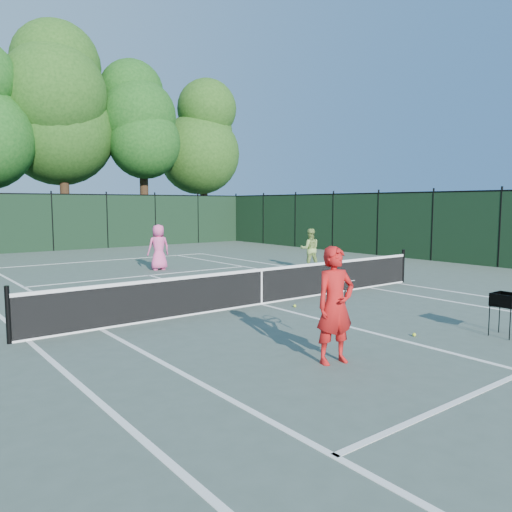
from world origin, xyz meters
TOP-DOWN VIEW (x-y plane):
  - ground at (0.00, 0.00)m, footprint 90.00×90.00m
  - sideline_doubles_left at (-5.49, 0.00)m, footprint 0.10×23.77m
  - sideline_doubles_right at (5.49, 0.00)m, footprint 0.10×23.77m
  - sideline_singles_left at (-4.12, 0.00)m, footprint 0.10×23.77m
  - sideline_singles_right at (4.12, 0.00)m, footprint 0.10×23.77m
  - baseline_far at (0.00, 11.88)m, footprint 10.97×0.10m
  - service_line_far at (0.00, 6.40)m, footprint 8.23×0.10m
  - center_service_line at (0.00, 0.00)m, footprint 0.10×12.80m
  - tennis_net at (0.00, 0.00)m, footprint 11.69×0.09m
  - fence_far at (0.00, 18.00)m, footprint 24.00×0.05m
  - fence_right at (12.00, 0.00)m, footprint 0.05×36.00m
  - tree_3 at (2.00, 22.30)m, footprint 7.00×7.00m
  - tree_4 at (7.00, 21.60)m, footprint 6.20×6.20m
  - tree_5 at (12.00, 22.10)m, footprint 5.80×5.80m
  - coach at (-1.94, -4.34)m, footprint 1.04×0.59m
  - player_pink at (0.97, 7.56)m, footprint 0.90×0.63m
  - player_green at (5.68, 4.19)m, footprint 0.96×0.91m
  - ball_hopper at (1.79, -5.21)m, footprint 0.53×0.53m
  - loose_ball_near_cart at (0.42, -4.18)m, footprint 0.07×0.07m
  - loose_ball_midcourt at (0.43, -0.78)m, footprint 0.07×0.07m

SIDE VIEW (x-z plane):
  - ground at x=0.00m, z-range 0.00..0.00m
  - sideline_doubles_left at x=-5.49m, z-range 0.00..0.01m
  - sideline_doubles_right at x=5.49m, z-range 0.00..0.01m
  - sideline_singles_left at x=-4.12m, z-range 0.00..0.01m
  - sideline_singles_right at x=4.12m, z-range 0.00..0.01m
  - baseline_far at x=0.00m, z-range 0.00..0.01m
  - service_line_far at x=0.00m, z-range 0.00..0.01m
  - center_service_line at x=0.00m, z-range 0.00..0.01m
  - loose_ball_near_cart at x=0.42m, z-range 0.00..0.07m
  - loose_ball_midcourt at x=0.43m, z-range 0.00..0.07m
  - tennis_net at x=0.00m, z-range -0.05..1.01m
  - ball_hopper at x=1.79m, z-range 0.28..1.11m
  - player_green at x=5.68m, z-range 0.00..1.57m
  - player_pink at x=0.97m, z-range 0.00..1.74m
  - coach at x=-1.94m, z-range 0.00..1.86m
  - fence_far at x=0.00m, z-range 0.00..3.00m
  - fence_right at x=12.00m, z-range 0.00..3.00m
  - tree_5 at x=12.00m, z-range 1.59..13.82m
  - tree_4 at x=7.00m, z-range 1.66..14.63m
  - tree_3 at x=2.00m, z-range 1.78..16.23m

